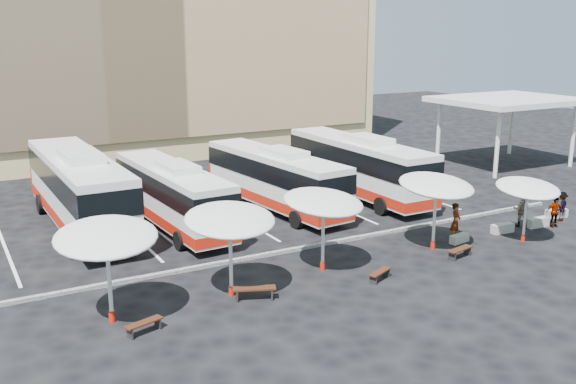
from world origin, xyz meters
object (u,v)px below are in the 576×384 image
sunshade_4 (528,188)px  wood_bench_2 (380,273)px  bus_2 (275,177)px  sunshade_1 (230,220)px  passenger_2 (555,212)px  passenger_3 (561,206)px  passenger_0 (455,222)px  sunshade_3 (436,186)px  bus_3 (358,165)px  sunshade_0 (106,237)px  bus_0 (79,188)px  conc_bench_2 (537,222)px  conc_bench_1 (502,228)px  bus_1 (172,193)px  conc_bench_3 (556,213)px  wood_bench_1 (254,290)px  conc_bench_0 (459,238)px  wood_bench_0 (144,324)px  passenger_1 (522,210)px  sunshade_2 (323,202)px  wood_bench_3 (460,251)px

sunshade_4 → wood_bench_2: sunshade_4 is taller
bus_2 → sunshade_1: 12.84m
sunshade_1 → passenger_2: (18.72, -0.03, -2.29)m
wood_bench_2 → passenger_3: (13.89, 2.12, 0.50)m
passenger_0 → sunshade_3: bearing=168.0°
wood_bench_2 → passenger_0: (6.49, 2.46, 0.63)m
bus_3 → wood_bench_2: size_ratio=9.08×
bus_3 → sunshade_0: (-18.06, -10.45, 1.16)m
passenger_0 → passenger_2: (6.15, -0.93, -0.13)m
bus_0 → passenger_2: (21.97, -12.10, -1.36)m
sunshade_0 → sunshade_1: sunshade_0 is taller
sunshade_0 → conc_bench_2: sunshade_0 is taller
conc_bench_1 → passenger_0: (-2.98, 0.33, 0.72)m
bus_1 → conc_bench_3: (19.27, -8.85, -1.60)m
sunshade_4 → conc_bench_1: size_ratio=2.90×
bus_3 → sunshade_1: size_ratio=3.27×
wood_bench_1 → passenger_3: size_ratio=1.05×
bus_3 → passenger_2: 11.79m
wood_bench_1 → passenger_0: bearing=8.1°
sunshade_4 → passenger_2: bearing=14.8°
conc_bench_3 → bus_0: bearing=155.0°
conc_bench_0 → conc_bench_2: 5.48m
bus_1 → wood_bench_0: 12.58m
conc_bench_0 → passenger_3: passenger_3 is taller
passenger_0 → passenger_1: (4.72, 0.00, -0.04)m
bus_2 → conc_bench_3: size_ratio=9.37×
sunshade_3 → wood_bench_2: sunshade_3 is taller
bus_0 → sunshade_0: (-1.46, -12.12, 1.00)m
passenger_2 → bus_2: bearing=154.9°
wood_bench_0 → passenger_2: 22.74m
wood_bench_2 → conc_bench_3: conc_bench_3 is taller
conc_bench_3 → wood_bench_1: bearing=-174.5°
wood_bench_0 → passenger_2: passenger_2 is taller
sunshade_1 → bus_0: bearing=105.1°
bus_2 → wood_bench_1: (-6.85, -11.18, -1.49)m
conc_bench_2 → passenger_1: size_ratio=0.72×
wood_bench_1 → conc_bench_3: 19.82m
sunshade_2 → wood_bench_2: sunshade_2 is taller
wood_bench_3 → passenger_1: passenger_1 is taller
bus_1 → sunshade_0: size_ratio=2.75×
wood_bench_2 → passenger_1: size_ratio=0.75×
sunshade_1 → wood_bench_0: sunshade_1 is taller
passenger_2 → conc_bench_3: bearing=52.4°
wood_bench_0 → bus_3: bearing=34.5°
bus_0 → bus_1: 4.83m
sunshade_3 → conc_bench_3: 10.08m
bus_3 → sunshade_0: 20.90m
wood_bench_3 → bus_1: bearing=131.7°
sunshade_4 → passenger_2: (3.33, 0.88, -1.88)m
sunshade_4 → wood_bench_3: sunshade_4 is taller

